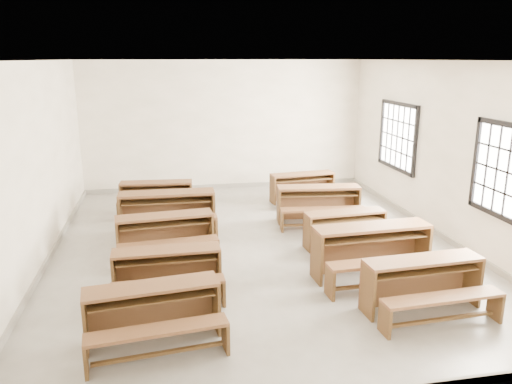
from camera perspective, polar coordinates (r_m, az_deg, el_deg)
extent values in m
plane|color=gray|center=(8.91, 0.00, -6.22)|extent=(8.50, 8.50, 0.00)
cube|color=silver|center=(8.30, 0.00, 14.65)|extent=(7.00, 8.50, 0.05)
cube|color=white|center=(12.59, -3.57, 7.57)|extent=(7.00, 0.05, 3.20)
cube|color=white|center=(4.53, 9.95, -6.33)|extent=(7.00, 0.05, 3.20)
cube|color=white|center=(8.55, -23.58, 2.77)|extent=(0.05, 8.50, 3.20)
cube|color=white|center=(9.71, 20.65, 4.40)|extent=(0.05, 8.50, 3.20)
cube|color=gray|center=(12.89, -3.46, 0.72)|extent=(7.00, 0.04, 0.10)
cube|color=gray|center=(8.98, -22.57, -6.94)|extent=(0.04, 8.50, 0.10)
cube|color=gray|center=(10.09, 19.87, -4.27)|extent=(0.04, 8.50, 0.10)
cube|color=white|center=(8.25, 26.98, 1.98)|extent=(0.02, 1.50, 1.30)
cube|color=black|center=(8.41, 26.31, -2.60)|extent=(0.06, 1.62, 0.08)
cube|color=black|center=(8.87, 23.83, 3.15)|extent=(0.06, 0.08, 1.46)
cube|color=white|center=(11.26, 15.96, 6.14)|extent=(0.02, 1.50, 1.30)
cube|color=black|center=(11.18, 16.12, 9.63)|extent=(0.06, 1.62, 0.08)
cube|color=black|center=(11.38, 15.62, 2.71)|extent=(0.06, 1.62, 0.08)
cube|color=black|center=(10.56, 17.75, 5.44)|extent=(0.06, 0.08, 1.46)
cube|color=black|center=(11.96, 14.20, 6.75)|extent=(0.06, 0.08, 1.46)
cube|color=brown|center=(5.99, -11.86, -10.55)|extent=(1.59, 0.57, 0.04)
cube|color=brown|center=(6.30, -11.86, -12.75)|extent=(1.55, 0.22, 0.66)
cube|color=#55381D|center=(6.14, -18.93, -14.06)|extent=(0.08, 0.39, 0.66)
cube|color=#55381D|center=(6.24, -4.60, -12.73)|extent=(0.08, 0.39, 0.66)
cube|color=#55381D|center=(6.03, -11.77, -11.79)|extent=(1.46, 0.46, 0.02)
cube|color=brown|center=(5.70, -11.20, -15.20)|extent=(1.57, 0.45, 0.04)
cube|color=#55381D|center=(5.80, -18.89, -17.56)|extent=(0.07, 0.27, 0.37)
cube|color=#55381D|center=(5.91, -3.50, -16.05)|extent=(0.07, 0.27, 0.37)
cube|color=#55381D|center=(5.85, -11.05, -17.67)|extent=(1.43, 0.22, 0.04)
cube|color=brown|center=(7.08, -10.21, -6.58)|extent=(1.50, 0.40, 0.04)
cube|color=brown|center=(7.36, -10.13, -8.53)|extent=(1.49, 0.06, 0.63)
cube|color=#55381D|center=(7.24, -15.93, -9.32)|extent=(0.04, 0.37, 0.63)
cube|color=#55381D|center=(7.25, -4.27, -8.71)|extent=(0.04, 0.37, 0.63)
cube|color=#55381D|center=(7.11, -10.16, -7.61)|extent=(1.38, 0.30, 0.02)
cube|color=brown|center=(6.77, -9.99, -10.19)|extent=(1.50, 0.28, 0.04)
cube|color=#55381D|center=(6.89, -16.11, -11.94)|extent=(0.04, 0.26, 0.35)
cube|color=#55381D|center=(6.90, -3.76, -11.28)|extent=(0.04, 0.26, 0.35)
cube|color=#55381D|center=(6.89, -9.89, -12.30)|extent=(1.38, 0.07, 0.04)
cube|color=brown|center=(8.43, -10.44, -2.70)|extent=(1.63, 0.55, 0.04)
cube|color=brown|center=(8.71, -10.45, -4.61)|extent=(1.59, 0.19, 0.68)
cube|color=#55381D|center=(8.51, -15.56, -5.40)|extent=(0.08, 0.40, 0.68)
cube|color=#55381D|center=(8.64, -5.17, -4.57)|extent=(0.08, 0.40, 0.68)
cube|color=#55381D|center=(8.45, -10.38, -3.64)|extent=(1.50, 0.44, 0.02)
cube|color=brown|center=(8.07, -9.97, -5.76)|extent=(1.62, 0.43, 0.04)
cube|color=#55381D|center=(8.11, -15.42, -7.56)|extent=(0.07, 0.28, 0.38)
cube|color=#55381D|center=(8.25, -4.49, -6.65)|extent=(0.07, 0.28, 0.38)
cube|color=#55381D|center=(8.18, -9.87, -7.72)|extent=(1.48, 0.19, 0.04)
cube|color=brown|center=(9.52, -10.19, -0.12)|extent=(1.80, 0.48, 0.04)
cube|color=brown|center=(9.82, -10.07, -2.08)|extent=(1.79, 0.08, 0.76)
cube|color=#55381D|center=(9.68, -15.24, -2.63)|extent=(0.05, 0.45, 0.76)
cube|color=#55381D|center=(9.65, -4.90, -2.20)|extent=(0.05, 0.45, 0.76)
cube|color=#55381D|center=(9.54, -10.14, -1.06)|extent=(1.66, 0.37, 0.02)
cube|color=brown|center=(9.09, -10.11, -3.05)|extent=(1.79, 0.35, 0.04)
cube|color=#55381D|center=(9.22, -15.48, -4.65)|extent=(0.05, 0.31, 0.42)
cube|color=#55381D|center=(9.19, -4.59, -4.20)|extent=(0.05, 0.31, 0.42)
cube|color=#55381D|center=(9.19, -10.02, -5.04)|extent=(1.65, 0.09, 0.04)
cube|color=brown|center=(10.86, -11.37, 1.07)|extent=(1.54, 0.50, 0.04)
cube|color=brown|center=(11.11, -11.20, -0.43)|extent=(1.52, 0.16, 0.65)
cube|color=#55381D|center=(11.04, -15.11, -0.77)|extent=(0.07, 0.38, 0.65)
cube|color=#55381D|center=(10.90, -7.40, -0.56)|extent=(0.07, 0.38, 0.65)
cube|color=#55381D|center=(10.87, -11.34, 0.36)|extent=(1.42, 0.39, 0.02)
cube|color=brown|center=(10.48, -11.50, -1.06)|extent=(1.54, 0.38, 0.04)
cube|color=#55381D|center=(10.63, -15.42, -2.19)|extent=(0.06, 0.27, 0.36)
cube|color=#55381D|center=(10.49, -7.42, -1.99)|extent=(0.06, 0.27, 0.36)
cube|color=#55381D|center=(10.56, -11.42, -2.54)|extent=(1.40, 0.16, 0.04)
cube|color=brown|center=(6.90, 18.59, -7.37)|extent=(1.61, 0.49, 0.04)
cube|color=brown|center=(7.18, 17.59, -9.50)|extent=(1.59, 0.13, 0.67)
cube|color=#55381D|center=(6.68, 12.61, -11.03)|extent=(0.06, 0.40, 0.67)
cube|color=#55381D|center=(7.46, 23.46, -9.11)|extent=(0.06, 0.40, 0.67)
cube|color=#55381D|center=(6.94, 18.58, -8.49)|extent=(1.48, 0.38, 0.02)
cube|color=brown|center=(6.65, 20.62, -11.22)|extent=(1.60, 0.37, 0.04)
cube|color=#55381D|center=(6.37, 14.51, -14.03)|extent=(0.06, 0.28, 0.38)
cube|color=#55381D|center=(7.19, 25.68, -11.62)|extent=(0.06, 0.28, 0.38)
cube|color=#55381D|center=(6.79, 20.38, -13.48)|extent=(1.47, 0.13, 0.04)
cube|color=brown|center=(7.70, 13.16, -3.91)|extent=(1.81, 0.53, 0.04)
cube|color=brown|center=(8.01, 12.36, -6.19)|extent=(1.79, 0.13, 0.76)
cube|color=#55381D|center=(7.51, 6.95, -7.39)|extent=(0.07, 0.45, 0.76)
cube|color=#55381D|center=(8.25, 18.47, -5.99)|extent=(0.07, 0.45, 0.76)
cube|color=#55381D|center=(7.74, 13.17, -5.06)|extent=(1.67, 0.41, 0.02)
cube|color=brown|center=(7.37, 14.89, -7.70)|extent=(1.80, 0.40, 0.04)
cube|color=#55381D|center=(7.11, 8.45, -10.26)|extent=(0.06, 0.31, 0.42)
cube|color=#55381D|center=(7.89, 20.44, -8.47)|extent=(0.06, 0.31, 0.42)
cube|color=#55381D|center=(7.50, 14.72, -10.07)|extent=(1.66, 0.13, 0.04)
cube|color=brown|center=(8.86, 10.17, -2.31)|extent=(1.45, 0.46, 0.04)
cube|color=brown|center=(9.09, 9.66, -3.96)|extent=(1.43, 0.14, 0.61)
cube|color=#55381D|center=(8.70, 5.88, -4.71)|extent=(0.06, 0.36, 0.61)
cube|color=#55381D|center=(9.26, 14.01, -3.85)|extent=(0.06, 0.36, 0.61)
cube|color=#55381D|center=(8.88, 10.18, -3.12)|extent=(1.34, 0.36, 0.02)
cube|color=brown|center=(8.57, 11.31, -4.87)|extent=(1.45, 0.35, 0.04)
cube|color=#55381D|center=(8.36, 6.90, -6.55)|extent=(0.05, 0.25, 0.34)
cube|color=#55381D|center=(8.95, 15.29, -5.53)|extent=(0.05, 0.25, 0.34)
cube|color=#55381D|center=(8.66, 11.22, -6.54)|extent=(1.32, 0.14, 0.04)
cube|color=brown|center=(10.10, 7.19, 0.55)|extent=(1.69, 0.59, 0.04)
cube|color=brown|center=(10.38, 6.92, -1.18)|extent=(1.65, 0.22, 0.70)
cube|color=#55381D|center=(10.08, 2.62, -1.58)|extent=(0.09, 0.42, 0.70)
cube|color=#55381D|center=(10.39, 11.48, -1.36)|extent=(0.09, 0.42, 0.70)
cube|color=#55381D|center=(10.12, 7.18, -0.27)|extent=(1.55, 0.48, 0.02)
cube|color=brown|center=(9.71, 7.71, -1.97)|extent=(1.68, 0.47, 0.04)
cube|color=#55381D|center=(9.65, 2.96, -3.32)|extent=(0.07, 0.29, 0.39)
cube|color=#55381D|center=(9.97, 12.21, -3.03)|extent=(0.07, 0.29, 0.39)
cube|color=#55381D|center=(9.80, 7.64, -3.70)|extent=(1.53, 0.22, 0.04)
cube|color=brown|center=(11.57, 5.34, 2.08)|extent=(1.52, 0.53, 0.04)
cube|color=brown|center=(11.80, 4.99, 0.68)|extent=(1.48, 0.20, 0.63)
cube|color=#55381D|center=(11.40, 1.92, 0.22)|extent=(0.08, 0.37, 0.63)
cube|color=#55381D|center=(11.93, 8.52, 0.73)|extent=(0.08, 0.37, 0.63)
cube|color=#55381D|center=(11.58, 5.36, 1.44)|extent=(1.40, 0.43, 0.02)
cube|color=brown|center=(11.23, 6.17, 0.20)|extent=(1.51, 0.42, 0.04)
cube|color=#55381D|center=(11.02, 2.67, -1.06)|extent=(0.07, 0.26, 0.35)
cube|color=#55381D|center=(11.57, 9.45, -0.47)|extent=(0.07, 0.26, 0.35)
cube|color=#55381D|center=(11.30, 6.13, -1.17)|extent=(1.37, 0.20, 0.04)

